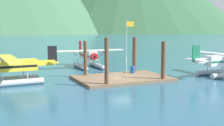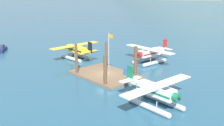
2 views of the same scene
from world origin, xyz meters
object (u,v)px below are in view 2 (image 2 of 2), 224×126
(seaplane_cream_bow_centre, at_px, (150,54))
(seaplane_yellow_port_fwd, at_px, (76,51))
(flagpole, at_px, (109,49))
(seaplane_white_stbd_aft, at_px, (156,93))
(fuel_drum, at_px, (126,72))
(boat_navy_open_sw, at_px, (1,49))

(seaplane_cream_bow_centre, bearing_deg, seaplane_yellow_port_fwd, -143.75)
(seaplane_yellow_port_fwd, bearing_deg, flagpole, -10.54)
(seaplane_white_stbd_aft, bearing_deg, fuel_drum, 153.19)
(fuel_drum, distance_m, seaplane_yellow_port_fwd, 13.93)
(seaplane_cream_bow_centre, height_order, boat_navy_open_sw, seaplane_cream_bow_centre)
(seaplane_cream_bow_centre, bearing_deg, fuel_drum, -72.98)
(seaplane_cream_bow_centre, relative_size, seaplane_yellow_port_fwd, 1.00)
(seaplane_cream_bow_centre, height_order, seaplane_white_stbd_aft, same)
(fuel_drum, bearing_deg, seaplane_white_stbd_aft, -26.81)
(flagpole, height_order, fuel_drum, flagpole)
(seaplane_white_stbd_aft, xyz_separation_m, boat_navy_open_sw, (-39.54, -3.15, -1.09))
(seaplane_cream_bow_centre, distance_m, seaplane_yellow_port_fwd, 13.94)
(seaplane_white_stbd_aft, distance_m, boat_navy_open_sw, 39.68)
(flagpole, distance_m, fuel_drum, 4.31)
(flagpole, distance_m, seaplane_cream_bow_centre, 10.89)
(fuel_drum, height_order, seaplane_white_stbd_aft, seaplane_white_stbd_aft)
(fuel_drum, distance_m, seaplane_cream_bow_centre, 9.12)
(seaplane_yellow_port_fwd, xyz_separation_m, boat_navy_open_sw, (-15.87, -8.53, -1.09))
(seaplane_white_stbd_aft, bearing_deg, flagpole, 164.81)
(flagpole, bearing_deg, seaplane_white_stbd_aft, -15.19)
(seaplane_cream_bow_centre, height_order, seaplane_yellow_port_fwd, same)
(fuel_drum, height_order, seaplane_cream_bow_centre, seaplane_cream_bow_centre)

